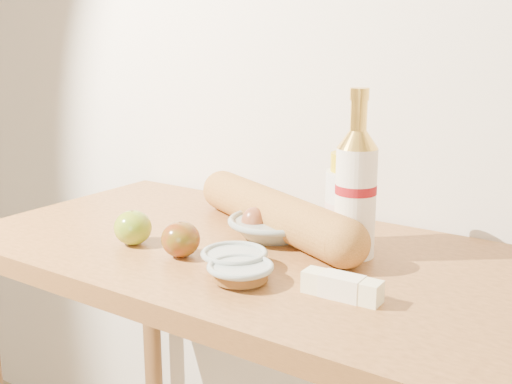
# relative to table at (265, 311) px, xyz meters

# --- Properties ---
(back_wall) EXTENTS (3.50, 0.02, 2.60)m
(back_wall) POSITION_rel_table_xyz_m (0.00, 0.33, 0.52)
(back_wall) COLOR silver
(back_wall) RESTS_ON ground
(table) EXTENTS (1.20, 0.60, 0.90)m
(table) POSITION_rel_table_xyz_m (0.00, 0.00, 0.00)
(table) COLOR #AE7238
(table) RESTS_ON ground
(bourbon_bottle) EXTENTS (0.09, 0.09, 0.31)m
(bourbon_bottle) POSITION_rel_table_xyz_m (0.15, 0.07, 0.25)
(bourbon_bottle) COLOR white
(bourbon_bottle) RESTS_ON table
(cream_bottle) EXTENTS (0.11, 0.11, 0.18)m
(cream_bottle) POSITION_rel_table_xyz_m (0.12, 0.11, 0.21)
(cream_bottle) COLOR silver
(cream_bottle) RESTS_ON table
(egg_bowl) EXTENTS (0.21, 0.21, 0.06)m
(egg_bowl) POSITION_rel_table_xyz_m (-0.03, 0.08, 0.15)
(egg_bowl) COLOR gray
(egg_bowl) RESTS_ON table
(baguette) EXTENTS (0.53, 0.30, 0.09)m
(baguette) POSITION_rel_table_xyz_m (-0.04, 0.10, 0.17)
(baguette) COLOR #C4863C
(baguette) RESTS_ON table
(apple_yellowgreen) EXTENTS (0.08, 0.08, 0.07)m
(apple_yellowgreen) POSITION_rel_table_xyz_m (-0.23, -0.11, 0.16)
(apple_yellowgreen) COLOR #A69B21
(apple_yellowgreen) RESTS_ON table
(apple_redgreen_right) EXTENTS (0.08, 0.08, 0.07)m
(apple_redgreen_right) POSITION_rel_table_xyz_m (-0.11, -0.11, 0.16)
(apple_redgreen_right) COLOR maroon
(apple_redgreen_right) RESTS_ON table
(sugar_bowl) EXTENTS (0.13, 0.13, 0.03)m
(sugar_bowl) POSITION_rel_table_xyz_m (0.05, -0.15, 0.14)
(sugar_bowl) COLOR #97A59F
(sugar_bowl) RESTS_ON table
(syrup_bowl) EXTENTS (0.15, 0.15, 0.03)m
(syrup_bowl) POSITION_rel_table_xyz_m (0.01, -0.11, 0.14)
(syrup_bowl) COLOR #94A29B
(syrup_bowl) RESTS_ON table
(butter_stick) EXTENTS (0.13, 0.04, 0.04)m
(butter_stick) POSITION_rel_table_xyz_m (0.22, -0.12, 0.14)
(butter_stick) COLOR #FFFAC5
(butter_stick) RESTS_ON table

